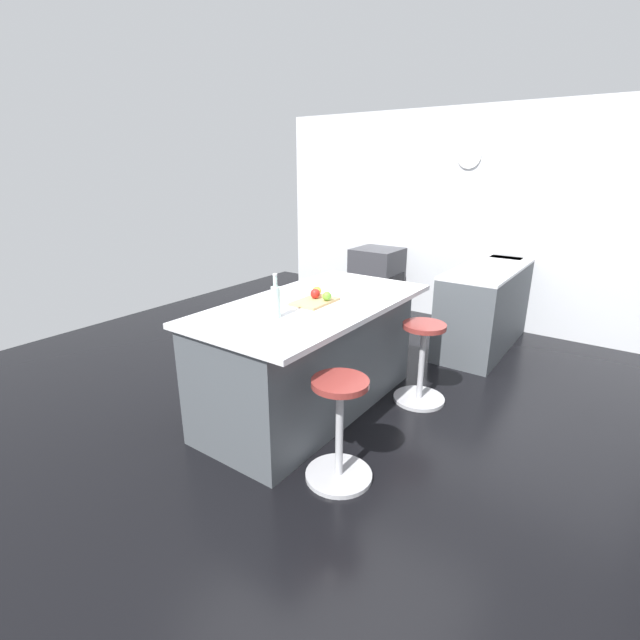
{
  "coord_description": "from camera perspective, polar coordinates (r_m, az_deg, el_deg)",
  "views": [
    {
      "loc": [
        2.96,
        1.9,
        1.94
      ],
      "look_at": [
        0.22,
        -0.05,
        0.8
      ],
      "focal_mm": 25.46,
      "sensor_mm": 36.0,
      "label": 1
    }
  ],
  "objects": [
    {
      "name": "ground_plane",
      "position": [
        4.02,
        2.51,
        -10.13
      ],
      "size": [
        7.38,
        7.38,
        0.0
      ],
      "primitive_type": "plane",
      "color": "black"
    },
    {
      "name": "interior_partition_left",
      "position": [
        6.14,
        17.68,
        12.05
      ],
      "size": [
        0.15,
        5.27,
        2.63
      ],
      "color": "silver",
      "rests_on": "ground_plane"
    },
    {
      "name": "sink_cabinet",
      "position": [
        5.8,
        21.35,
        2.67
      ],
      "size": [
        2.54,
        0.6,
        1.19
      ],
      "color": "#4C5156",
      "rests_on": "ground_plane"
    },
    {
      "name": "oven_range",
      "position": [
        6.37,
        7.14,
        4.98
      ],
      "size": [
        0.6,
        0.61,
        0.88
      ],
      "color": "#38383D",
      "rests_on": "ground_plane"
    },
    {
      "name": "kitchen_island",
      "position": [
        3.73,
        -1.22,
        -4.43
      ],
      "size": [
        2.03,
        1.06,
        0.94
      ],
      "color": "#4C5156",
      "rests_on": "ground_plane"
    },
    {
      "name": "stool_by_window",
      "position": [
        3.98,
        12.62,
        -5.56
      ],
      "size": [
        0.44,
        0.44,
        0.71
      ],
      "color": "#B7B7BC",
      "rests_on": "ground_plane"
    },
    {
      "name": "stool_middle",
      "position": [
        2.97,
        2.45,
        -14.02
      ],
      "size": [
        0.44,
        0.44,
        0.71
      ],
      "color": "#B7B7BC",
      "rests_on": "ground_plane"
    },
    {
      "name": "cutting_board",
      "position": [
        3.51,
        -0.66,
        2.34
      ],
      "size": [
        0.36,
        0.24,
        0.02
      ],
      "primitive_type": "cube",
      "color": "tan",
      "rests_on": "kitchen_island"
    },
    {
      "name": "apple_red",
      "position": [
        3.55,
        -0.61,
        3.34
      ],
      "size": [
        0.08,
        0.08,
        0.08
      ],
      "primitive_type": "sphere",
      "color": "red",
      "rests_on": "cutting_board"
    },
    {
      "name": "apple_green",
      "position": [
        3.49,
        0.88,
        3.01
      ],
      "size": [
        0.07,
        0.07,
        0.07
      ],
      "primitive_type": "sphere",
      "color": "#609E2D",
      "rests_on": "cutting_board"
    },
    {
      "name": "apple_yellow",
      "position": [
        3.64,
        -0.39,
        3.69
      ],
      "size": [
        0.07,
        0.07,
        0.07
      ],
      "primitive_type": "sphere",
      "color": "gold",
      "rests_on": "cutting_board"
    },
    {
      "name": "water_bottle",
      "position": [
        3.16,
        -5.58,
        2.46
      ],
      "size": [
        0.06,
        0.06,
        0.31
      ],
      "color": "silver",
      "rests_on": "kitchen_island"
    }
  ]
}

